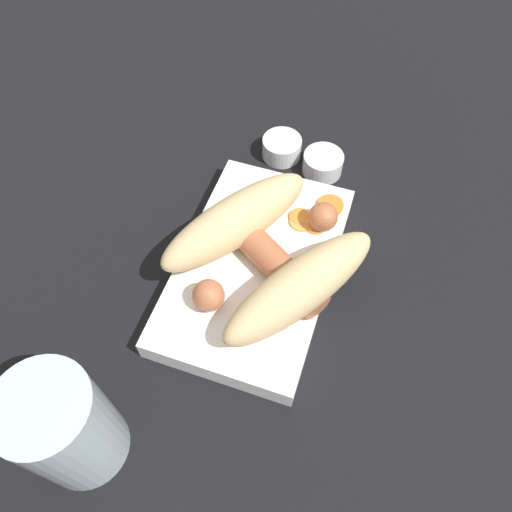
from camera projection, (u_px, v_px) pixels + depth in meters
ground_plane at (256, 274)px, 0.57m from camera, size 3.00×3.00×0.00m
food_tray at (256, 268)px, 0.56m from camera, size 0.26×0.16×0.03m
bread_roll at (267, 252)px, 0.52m from camera, size 0.25×0.24×0.06m
sausage at (269, 254)px, 0.53m from camera, size 0.17×0.15×0.03m
pickled_veggies at (315, 216)px, 0.58m from camera, size 0.07×0.06×0.00m
condiment_cup_near at (323, 164)px, 0.64m from camera, size 0.05×0.05×0.03m
condiment_cup_far at (282, 149)px, 0.66m from camera, size 0.05×0.05×0.03m
drink_glass at (66, 428)px, 0.41m from camera, size 0.08×0.08×0.13m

